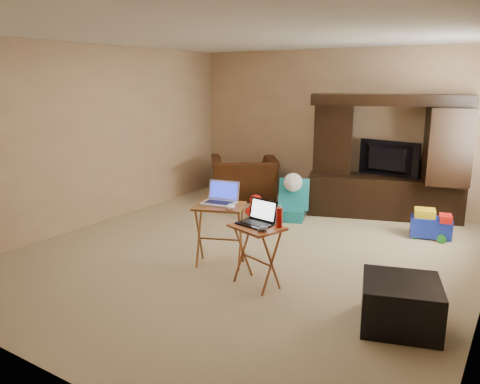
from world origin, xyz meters
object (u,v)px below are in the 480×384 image
Objects in this scene: entertainment_center at (386,157)px; plush_toy at (256,207)px; tray_table_left at (220,235)px; mouse_right at (263,229)px; television at (386,159)px; recliner at (244,178)px; push_toy at (431,224)px; child_rocker at (289,200)px; water_bottle at (279,218)px; laptop_right at (255,213)px; ottoman at (400,304)px; laptop_left at (219,194)px; tray_table_right at (257,256)px; mouse_left at (230,206)px.

entertainment_center is 5.76× the size of plush_toy.
tray_table_left is 5.45× the size of mouse_right.
entertainment_center is 0.05m from television.
recliner is 2.15× the size of push_toy.
child_rocker is 3.10× the size of water_bottle.
television is at bearing 148.91° from recliner.
laptop_right reaches higher than push_toy.
television is 1.58m from child_rocker.
ottoman is 0.90× the size of tray_table_left.
mouse_right is at bearing -29.78° from laptop_right.
entertainment_center reaches higher than mouse_right.
laptop_right is at bearing -165.96° from water_bottle.
laptop_left is at bearing 171.12° from ottoman.
laptop_right reaches higher than recliner.
tray_table_left reaches higher than plush_toy.
television reaches higher than push_toy.
tray_table_right is 0.62m from mouse_left.
recliner is 3.03m from tray_table_left.
plush_toy is 1.80m from tray_table_left.
tray_table_right is at bearing -59.40° from plush_toy.
tray_table_left is 2.11× the size of laptop_right.
water_bottle is (0.85, -0.20, -0.09)m from laptop_left.
water_bottle reaches higher than recliner.
laptop_right reaches higher than water_bottle.
laptop_left is (-1.85, -2.20, 0.62)m from push_toy.
mouse_left is 0.73× the size of water_bottle.
recliner is at bearing 129.55° from plush_toy.
mouse_left reaches higher than tray_table_left.
plush_toy is 2.00× the size of water_bottle.
entertainment_center is 6.77× the size of laptop_right.
mouse_left reaches higher than tray_table_right.
push_toy is (2.36, 0.52, -0.00)m from plush_toy.
child_rocker is 1.82× the size of laptop_right.
push_toy is 2.88m from tray_table_left.
push_toy is (0.83, -0.68, -0.72)m from entertainment_center.
recliner is 1.30m from plush_toy.
push_toy is at bearing 54.69° from mouse_left.
tray_table_left is (1.36, -2.70, -0.01)m from recliner.
mouse_right reaches higher than plush_toy.
recliner is at bearing 119.17° from mouse_left.
plush_toy and push_toy have the same top height.
television reaches higher than mouse_right.
laptop_left is (0.11, -1.96, 0.52)m from child_rocker.
laptop_right is 0.24m from mouse_right.
plush_toy is at bearing 112.24° from mouse_left.
laptop_left is at bearing -73.18° from plush_toy.
ottoman is (1.05, -3.20, -0.71)m from entertainment_center.
television is 2.81× the size of laptop_right.
tray_table_left is at bearing 171.81° from ottoman.
child_rocker is at bearing 113.95° from water_bottle.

